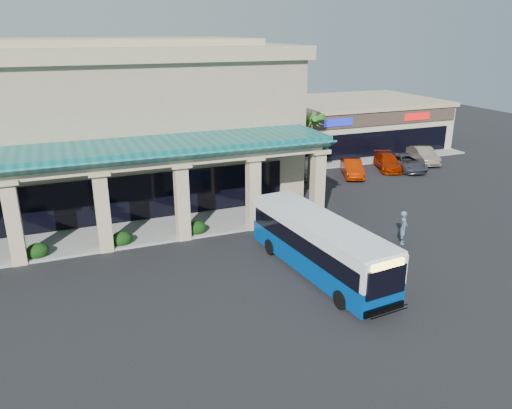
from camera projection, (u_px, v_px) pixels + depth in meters
name	position (u px, v px, depth m)	size (l,w,h in m)	color
ground	(263.00, 266.00, 26.54)	(110.00, 110.00, 0.00)	black
main_building	(75.00, 121.00, 35.84)	(30.80, 14.80, 11.35)	tan
arcade	(90.00, 196.00, 28.72)	(30.00, 6.20, 5.70)	#0E5959
strip_mall	(332.00, 124.00, 53.09)	(22.50, 12.50, 4.90)	#C2B79C
palm_0	(310.00, 149.00, 38.08)	(2.40, 2.40, 6.60)	#285B18
palm_1	(304.00, 145.00, 41.19)	(2.40, 2.40, 5.80)	#285B18
broadleaf_tree	(259.00, 141.00, 45.02)	(2.60, 2.60, 4.81)	black
transit_bus	(319.00, 247.00, 25.37)	(2.44, 10.48, 2.93)	#003A8E
pedestrian	(403.00, 227.00, 29.08)	(0.73, 0.48, 2.00)	slate
car_silver	(309.00, 167.00, 42.73)	(1.87, 4.66, 1.59)	silver
car_white	(352.00, 168.00, 42.65)	(1.51, 4.33, 1.43)	#A32001
car_red	(388.00, 162.00, 44.80)	(1.88, 4.62, 1.34)	#9E1F01
car_gray	(406.00, 162.00, 44.63)	(2.27, 4.93, 1.37)	#393B47
car_extra	(423.00, 155.00, 46.90)	(1.61, 4.62, 1.52)	#716357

